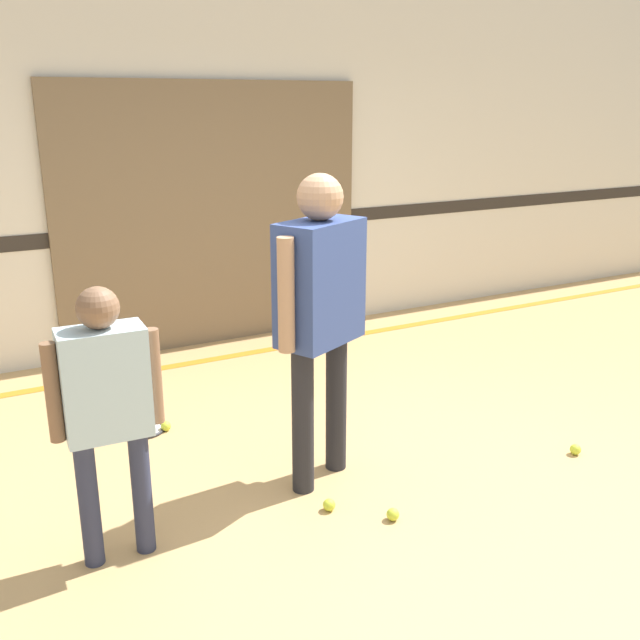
# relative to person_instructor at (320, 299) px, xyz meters

# --- Properties ---
(ground_plane) EXTENTS (16.00, 16.00, 0.00)m
(ground_plane) POSITION_rel_person_instructor_xyz_m (0.21, -0.11, -1.06)
(ground_plane) COLOR tan
(wall_back) EXTENTS (16.00, 0.07, 3.20)m
(wall_back) POSITION_rel_person_instructor_xyz_m (0.21, 2.66, 0.53)
(wall_back) COLOR silver
(wall_back) RESTS_ON ground_plane
(wall_panel) EXTENTS (2.70, 0.05, 2.24)m
(wall_panel) POSITION_rel_person_instructor_xyz_m (0.36, 2.60, 0.05)
(wall_panel) COLOR #756047
(wall_panel) RESTS_ON ground_plane
(floor_stripe) EXTENTS (14.40, 0.10, 0.01)m
(floor_stripe) POSITION_rel_person_instructor_xyz_m (0.21, 2.14, -1.06)
(floor_stripe) COLOR orange
(floor_stripe) RESTS_ON ground_plane
(person_instructor) EXTENTS (0.60, 0.45, 1.72)m
(person_instructor) POSITION_rel_person_instructor_xyz_m (0.00, 0.00, 0.00)
(person_instructor) COLOR #232328
(person_instructor) RESTS_ON ground_plane
(person_student_left) EXTENTS (0.50, 0.22, 1.32)m
(person_student_left) POSITION_rel_person_instructor_xyz_m (-1.18, -0.20, -0.25)
(person_student_left) COLOR #2D334C
(person_student_left) RESTS_ON ground_plane
(racket_spare_on_floor) EXTENTS (0.35, 0.47, 0.03)m
(racket_spare_on_floor) POSITION_rel_person_instructor_xyz_m (-0.72, 1.09, -1.05)
(racket_spare_on_floor) COLOR #28282D
(racket_spare_on_floor) RESTS_ON ground_plane
(tennis_ball_near_instructor) EXTENTS (0.07, 0.07, 0.07)m
(tennis_ball_near_instructor) POSITION_rel_person_instructor_xyz_m (-0.12, -0.32, -1.03)
(tennis_ball_near_instructor) COLOR #CCE038
(tennis_ball_near_instructor) RESTS_ON ground_plane
(tennis_ball_by_spare_racket) EXTENTS (0.07, 0.07, 0.07)m
(tennis_ball_by_spare_racket) POSITION_rel_person_instructor_xyz_m (-0.60, 1.01, -1.03)
(tennis_ball_by_spare_racket) COLOR #CCE038
(tennis_ball_by_spare_racket) RESTS_ON ground_plane
(tennis_ball_stray_left) EXTENTS (0.07, 0.07, 0.07)m
(tennis_ball_stray_left) POSITION_rel_person_instructor_xyz_m (1.51, -0.49, -1.03)
(tennis_ball_stray_left) COLOR #CCE038
(tennis_ball_stray_left) RESTS_ON ground_plane
(tennis_ball_stray_right) EXTENTS (0.07, 0.07, 0.07)m
(tennis_ball_stray_right) POSITION_rel_person_instructor_xyz_m (0.13, -0.56, -1.03)
(tennis_ball_stray_right) COLOR #CCE038
(tennis_ball_stray_right) RESTS_ON ground_plane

